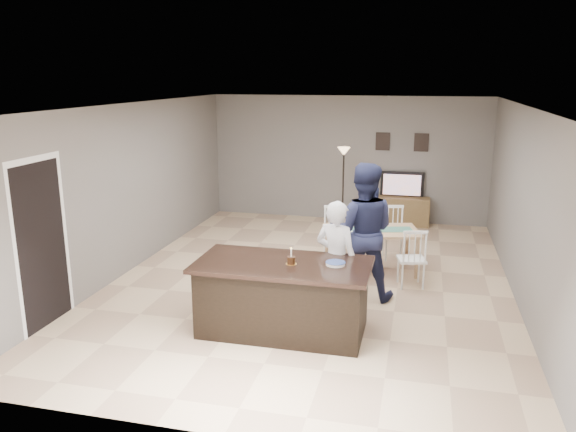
% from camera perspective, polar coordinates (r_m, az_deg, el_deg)
% --- Properties ---
extents(floor, '(8.00, 8.00, 0.00)m').
position_cam_1_polar(floor, '(8.84, 2.34, -6.59)').
color(floor, '#CFAC84').
rests_on(floor, ground).
extents(room_shell, '(8.00, 8.00, 8.00)m').
position_cam_1_polar(room_shell, '(8.40, 2.46, 4.17)').
color(room_shell, slate).
rests_on(room_shell, floor).
extents(kitchen_island, '(2.15, 1.10, 0.90)m').
position_cam_1_polar(kitchen_island, '(7.04, -0.51, -8.20)').
color(kitchen_island, black).
rests_on(kitchen_island, floor).
extents(tv_console, '(1.20, 0.40, 0.60)m').
position_cam_1_polar(tv_console, '(12.23, 11.36, 0.50)').
color(tv_console, brown).
rests_on(tv_console, floor).
extents(television, '(0.91, 0.12, 0.53)m').
position_cam_1_polar(television, '(12.18, 11.51, 3.15)').
color(television, black).
rests_on(television, tv_console).
extents(tv_screen_glow, '(0.78, 0.00, 0.78)m').
position_cam_1_polar(tv_screen_glow, '(12.10, 11.49, 3.12)').
color(tv_screen_glow, orange).
rests_on(tv_screen_glow, tv_console).
extents(picture_frames, '(1.10, 0.02, 0.38)m').
position_cam_1_polar(picture_frames, '(12.18, 11.50, 7.38)').
color(picture_frames, black).
rests_on(picture_frames, room_shell).
extents(doorway, '(0.00, 2.10, 2.65)m').
position_cam_1_polar(doorway, '(7.63, -23.85, -1.29)').
color(doorway, black).
rests_on(doorway, floor).
extents(woman, '(0.67, 0.55, 1.59)m').
position_cam_1_polar(woman, '(7.32, 4.91, -4.51)').
color(woman, silver).
rests_on(woman, floor).
extents(man, '(0.99, 0.79, 1.96)m').
position_cam_1_polar(man, '(8.00, 7.57, -1.56)').
color(man, '#1C203E').
rests_on(man, floor).
extents(birthday_cake, '(0.13, 0.13, 0.21)m').
position_cam_1_polar(birthday_cake, '(6.82, 0.33, -4.51)').
color(birthday_cake, gold).
rests_on(birthday_cake, kitchen_island).
extents(plate_stack, '(0.24, 0.24, 0.04)m').
position_cam_1_polar(plate_stack, '(6.82, 4.85, -4.83)').
color(plate_stack, white).
rests_on(plate_stack, kitchen_island).
extents(dining_table, '(1.81, 2.00, 0.92)m').
position_cam_1_polar(dining_table, '(9.17, 8.41, -2.12)').
color(dining_table, tan).
rests_on(dining_table, floor).
extents(floor_lamp, '(0.26, 0.26, 1.72)m').
position_cam_1_polar(floor_lamp, '(11.44, 5.66, 5.05)').
color(floor_lamp, black).
rests_on(floor_lamp, floor).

